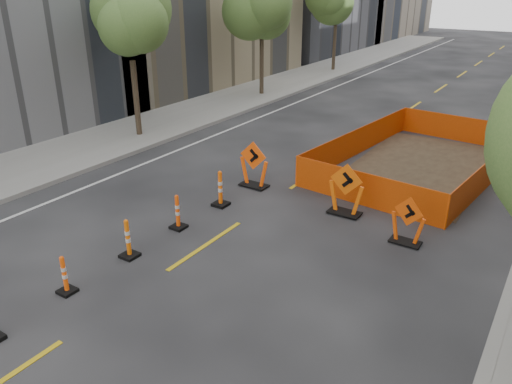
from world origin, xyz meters
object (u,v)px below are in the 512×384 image
Objects in this scene: channelizer_4 at (128,238)px; channelizer_6 at (220,188)px; chevron_sign_left at (254,164)px; chevron_sign_right at (408,220)px; channelizer_5 at (178,212)px; channelizer_3 at (64,275)px; chevron_sign_center at (346,189)px.

channelizer_6 is at bearing 88.73° from channelizer_4.
channelizer_6 is 1.84m from chevron_sign_left.
channelizer_5 is at bearing -142.93° from chevron_sign_right.
channelizer_3 is at bearing -119.46° from chevron_sign_right.
chevron_sign_center is at bearing 23.51° from channelizer_6.
chevron_sign_right is (2.06, -0.76, -0.13)m from chevron_sign_center.
channelizer_5 is (-0.01, 1.85, -0.01)m from channelizer_4.
channelizer_3 is 0.91× the size of channelizer_5.
chevron_sign_left is at bearing -179.09° from chevron_sign_right.
chevron_sign_right is (5.60, 6.29, 0.21)m from channelizer_3.
channelizer_6 is 3.75m from chevron_sign_center.
chevron_sign_right is (5.47, -1.10, -0.12)m from chevron_sign_left.
channelizer_3 is 0.58× the size of chevron_sign_center.
channelizer_4 is 1.03× the size of channelizer_5.
chevron_sign_center is at bearing 43.53° from channelizer_5.
channelizer_6 is at bearing 88.86° from channelizer_3.
channelizer_6 is 0.71× the size of chevron_sign_center.
channelizer_4 is 3.71m from channelizer_6.
chevron_sign_center is (3.52, 3.35, 0.29)m from channelizer_5.
chevron_sign_center is at bearing 171.88° from chevron_sign_right.
channelizer_4 is at bearing -91.27° from channelizer_6.
chevron_sign_left is 5.58m from chevron_sign_right.
channelizer_3 is 5.56m from channelizer_6.
channelizer_4 is 7.12m from chevron_sign_right.
channelizer_3 is 8.42m from chevron_sign_right.
chevron_sign_center is at bearing -7.86° from chevron_sign_left.
chevron_sign_center is (3.52, 5.20, 0.28)m from channelizer_4.
chevron_sign_center is (3.43, 1.49, 0.23)m from channelizer_6.
channelizer_5 reaches higher than channelizer_3.
channelizer_4 is 1.85m from channelizer_5.
channelizer_4 is 0.66× the size of chevron_sign_left.
chevron_sign_left is (0.11, 5.53, 0.27)m from channelizer_4.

